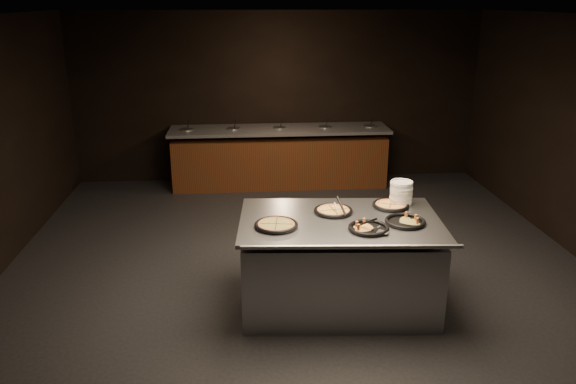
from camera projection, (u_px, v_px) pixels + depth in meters
name	position (u px, v px, depth m)	size (l,w,h in m)	color
room	(302.00, 159.00, 5.95)	(7.02, 8.02, 2.92)	black
salad_bar	(280.00, 161.00, 9.63)	(3.70, 0.83, 1.18)	#602B16
serving_counter	(339.00, 265.00, 5.80)	(2.10, 1.42, 0.97)	#B4B6BB
plate_stack	(401.00, 193.00, 6.01)	(0.24, 0.24, 0.25)	white
pan_veggie_whole	(276.00, 225.00, 5.44)	(0.43, 0.43, 0.04)	black
pan_cheese_whole	(333.00, 211.00, 5.81)	(0.40, 0.40, 0.04)	black
pan_cheese_slices_a	(391.00, 205.00, 5.97)	(0.39, 0.39, 0.04)	black
pan_cheese_slices_b	(369.00, 228.00, 5.37)	(0.39, 0.39, 0.04)	black
pan_veggie_slices	(405.00, 221.00, 5.53)	(0.40, 0.40, 0.04)	black
server_left	(339.00, 206.00, 5.74)	(0.18, 0.35, 0.18)	#B4B6BB
server_right	(372.00, 225.00, 5.30)	(0.28, 0.21, 0.15)	#B4B6BB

